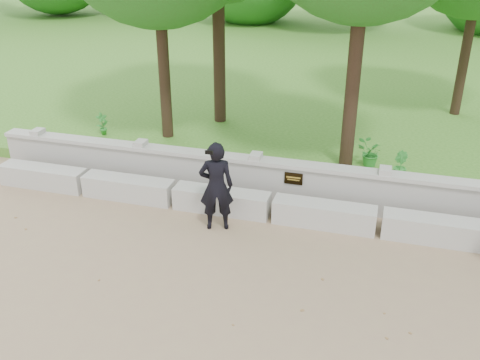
# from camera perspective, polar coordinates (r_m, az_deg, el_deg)

# --- Properties ---
(ground) EXTENTS (80.00, 80.00, 0.00)m
(ground) POSITION_cam_1_polar(r_m,az_deg,el_deg) (8.75, 0.51, -9.99)
(ground) COLOR #8D7756
(ground) RESTS_ON ground
(lawn) EXTENTS (40.00, 22.00, 0.25)m
(lawn) POSITION_cam_1_polar(r_m,az_deg,el_deg) (21.53, 10.78, 11.80)
(lawn) COLOR #336718
(lawn) RESTS_ON ground
(concrete_bench) EXTENTS (11.90, 0.45, 0.45)m
(concrete_bench) POSITION_cam_1_polar(r_m,az_deg,el_deg) (10.20, 3.38, -2.96)
(concrete_bench) COLOR #A5A29C
(concrete_bench) RESTS_ON ground
(parapet_wall) EXTENTS (12.50, 0.35, 0.90)m
(parapet_wall) POSITION_cam_1_polar(r_m,az_deg,el_deg) (10.70, 4.26, -0.11)
(parapet_wall) COLOR #9B9992
(parapet_wall) RESTS_ON ground
(man_main) EXTENTS (0.72, 0.66, 1.70)m
(man_main) POSITION_cam_1_polar(r_m,az_deg,el_deg) (9.60, -2.55, -0.67)
(man_main) COLOR black
(man_main) RESTS_ON ground
(shrub_a) EXTENTS (0.33, 0.36, 0.57)m
(shrub_a) POSITION_cam_1_polar(r_m,az_deg,el_deg) (14.04, -14.46, 5.82)
(shrub_a) COLOR #2E882E
(shrub_a) RESTS_ON lawn
(shrub_b) EXTENTS (0.37, 0.41, 0.61)m
(shrub_b) POSITION_cam_1_polar(r_m,az_deg,el_deg) (11.63, 16.65, 1.48)
(shrub_b) COLOR #2E882E
(shrub_b) RESTS_ON lawn
(shrub_c) EXTENTS (0.65, 0.61, 0.59)m
(shrub_c) POSITION_cam_1_polar(r_m,az_deg,el_deg) (12.10, 13.64, 2.76)
(shrub_c) COLOR #2E882E
(shrub_c) RESTS_ON lawn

